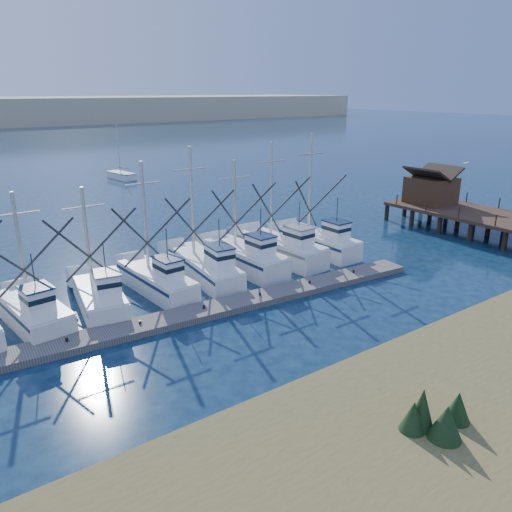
# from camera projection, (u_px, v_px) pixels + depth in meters

# --- Properties ---
(ground) EXTENTS (500.00, 500.00, 0.00)m
(ground) POSITION_uv_depth(u_px,v_px,m) (375.00, 312.00, 30.68)
(ground) COLOR #0B1B32
(ground) RESTS_ON ground
(shore_bank) EXTENTS (40.00, 10.00, 1.60)m
(shore_bank) POSITION_uv_depth(u_px,v_px,m) (436.00, 440.00, 18.29)
(shore_bank) COLOR #4C422D
(shore_bank) RESTS_ON ground
(floating_dock) EXTENTS (30.21, 4.20, 0.40)m
(floating_dock) POSITION_uv_depth(u_px,v_px,m) (219.00, 308.00, 30.80)
(floating_dock) COLOR #68625D
(floating_dock) RESTS_ON ground
(timber_pier) EXTENTS (7.00, 20.00, 8.00)m
(timber_pier) POSITION_uv_depth(u_px,v_px,m) (461.00, 203.00, 48.24)
(timber_pier) COLOR black
(timber_pier) RESTS_ON ground
(trawler_fleet) EXTENTS (29.06, 8.84, 9.69)m
(trawler_fleet) POSITION_uv_depth(u_px,v_px,m) (188.00, 272.00, 34.68)
(trawler_fleet) COLOR white
(trawler_fleet) RESTS_ON ground
(sailboat_near) EXTENTS (2.78, 5.74, 8.10)m
(sailboat_near) POSITION_uv_depth(u_px,v_px,m) (121.00, 176.00, 76.48)
(sailboat_near) COLOR white
(sailboat_near) RESTS_ON ground
(flying_gull) EXTENTS (1.10, 0.20, 0.20)m
(flying_gull) POSITION_uv_depth(u_px,v_px,m) (465.00, 163.00, 44.96)
(flying_gull) COLOR white
(flying_gull) RESTS_ON ground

